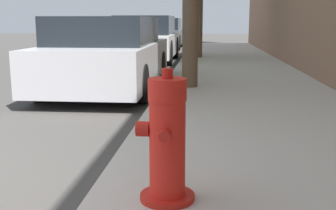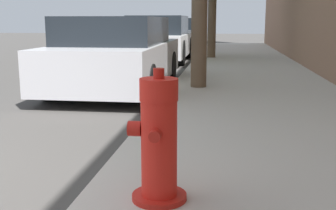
{
  "view_description": "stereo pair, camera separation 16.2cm",
  "coord_description": "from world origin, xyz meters",
  "px_view_note": "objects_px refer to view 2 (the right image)",
  "views": [
    {
      "loc": [
        2.76,
        -2.51,
        1.25
      ],
      "look_at": [
        2.41,
        1.23,
        0.5
      ],
      "focal_mm": 45.0,
      "sensor_mm": 36.0,
      "label": 1
    },
    {
      "loc": [
        2.92,
        -2.49,
        1.25
      ],
      "look_at": [
        2.41,
        1.23,
        0.5
      ],
      "focal_mm": 45.0,
      "sensor_mm": 36.0,
      "label": 2
    }
  ],
  "objects_px": {
    "fire_hydrant": "(159,142)",
    "parked_car_mid": "(159,39)",
    "parked_car_near": "(118,55)",
    "parked_car_far": "(177,34)"
  },
  "relations": [
    {
      "from": "fire_hydrant",
      "to": "parked_car_far",
      "type": "height_order",
      "value": "parked_car_far"
    },
    {
      "from": "fire_hydrant",
      "to": "parked_car_mid",
      "type": "distance_m",
      "value": 10.69
    },
    {
      "from": "fire_hydrant",
      "to": "parked_car_far",
      "type": "bearing_deg",
      "value": 96.2
    },
    {
      "from": "fire_hydrant",
      "to": "parked_car_far",
      "type": "xyz_separation_m",
      "value": [
        -1.84,
        16.89,
        0.17
      ]
    },
    {
      "from": "fire_hydrant",
      "to": "parked_car_mid",
      "type": "height_order",
      "value": "parked_car_mid"
    },
    {
      "from": "fire_hydrant",
      "to": "parked_car_mid",
      "type": "xyz_separation_m",
      "value": [
        -1.65,
        10.56,
        0.18
      ]
    },
    {
      "from": "fire_hydrant",
      "to": "parked_car_near",
      "type": "height_order",
      "value": "parked_car_near"
    },
    {
      "from": "fire_hydrant",
      "to": "parked_car_near",
      "type": "relative_size",
      "value": 0.2
    },
    {
      "from": "parked_car_near",
      "to": "parked_car_far",
      "type": "relative_size",
      "value": 1.02
    },
    {
      "from": "parked_car_near",
      "to": "parked_car_mid",
      "type": "height_order",
      "value": "parked_car_mid"
    }
  ]
}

